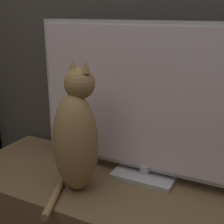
# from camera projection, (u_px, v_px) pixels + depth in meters

# --- Properties ---
(tv) EXTENTS (0.99, 0.16, 0.66)m
(tv) POSITION_uv_depth(u_px,v_px,m) (148.00, 104.00, 1.26)
(tv) COLOR #B7B7BC
(tv) RESTS_ON tv_stand
(cat) EXTENTS (0.22, 0.34, 0.52)m
(cat) POSITION_uv_depth(u_px,v_px,m) (77.00, 137.00, 1.21)
(cat) COLOR #997547
(cat) RESTS_ON tv_stand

